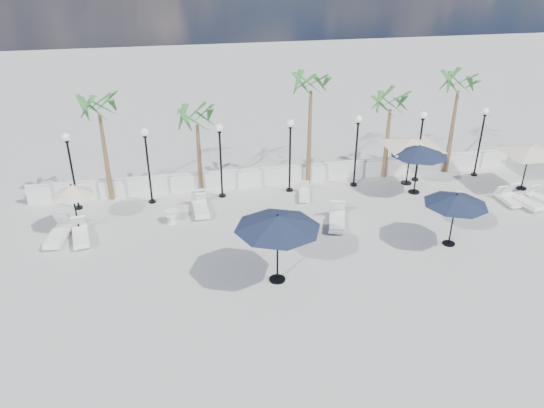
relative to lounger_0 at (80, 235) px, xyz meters
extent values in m
plane|color=#A5A5A0|center=(10.03, -3.35, -0.26)|extent=(100.00, 100.00, 0.00)
cube|color=silver|center=(10.03, 4.15, 0.19)|extent=(26.00, 0.30, 0.90)
cube|color=silver|center=(10.03, 4.15, 0.71)|extent=(26.00, 0.12, 0.08)
cylinder|color=black|center=(-0.47, 3.15, -0.21)|extent=(0.36, 0.36, 0.10)
cylinder|color=black|center=(-0.47, 3.15, 1.49)|extent=(0.10, 0.10, 3.50)
cylinder|color=black|center=(-0.47, 3.15, 3.19)|extent=(0.18, 0.18, 0.10)
sphere|color=white|center=(-0.47, 3.15, 3.40)|extent=(0.36, 0.36, 0.36)
cylinder|color=black|center=(3.03, 3.15, -0.21)|extent=(0.36, 0.36, 0.10)
cylinder|color=black|center=(3.03, 3.15, 1.49)|extent=(0.10, 0.10, 3.50)
cylinder|color=black|center=(3.03, 3.15, 3.19)|extent=(0.18, 0.18, 0.10)
sphere|color=white|center=(3.03, 3.15, 3.40)|extent=(0.36, 0.36, 0.36)
cylinder|color=black|center=(6.53, 3.15, -0.21)|extent=(0.36, 0.36, 0.10)
cylinder|color=black|center=(6.53, 3.15, 1.49)|extent=(0.10, 0.10, 3.50)
cylinder|color=black|center=(6.53, 3.15, 3.19)|extent=(0.18, 0.18, 0.10)
sphere|color=white|center=(6.53, 3.15, 3.40)|extent=(0.36, 0.36, 0.36)
cylinder|color=black|center=(10.03, 3.15, -0.21)|extent=(0.36, 0.36, 0.10)
cylinder|color=black|center=(10.03, 3.15, 1.49)|extent=(0.10, 0.10, 3.50)
cylinder|color=black|center=(10.03, 3.15, 3.19)|extent=(0.18, 0.18, 0.10)
sphere|color=white|center=(10.03, 3.15, 3.40)|extent=(0.36, 0.36, 0.36)
cylinder|color=black|center=(13.53, 3.15, -0.21)|extent=(0.36, 0.36, 0.10)
cylinder|color=black|center=(13.53, 3.15, 1.49)|extent=(0.10, 0.10, 3.50)
cylinder|color=black|center=(13.53, 3.15, 3.19)|extent=(0.18, 0.18, 0.10)
sphere|color=white|center=(13.53, 3.15, 3.40)|extent=(0.36, 0.36, 0.36)
cylinder|color=black|center=(17.03, 3.15, -0.21)|extent=(0.36, 0.36, 0.10)
cylinder|color=black|center=(17.03, 3.15, 1.49)|extent=(0.10, 0.10, 3.50)
cylinder|color=black|center=(17.03, 3.15, 3.19)|extent=(0.18, 0.18, 0.10)
sphere|color=white|center=(17.03, 3.15, 3.40)|extent=(0.36, 0.36, 0.36)
cylinder|color=black|center=(20.53, 3.15, -0.21)|extent=(0.36, 0.36, 0.10)
cylinder|color=black|center=(20.53, 3.15, 1.49)|extent=(0.10, 0.10, 3.50)
cylinder|color=black|center=(20.53, 3.15, 3.19)|extent=(0.18, 0.18, 0.10)
sphere|color=white|center=(20.53, 3.15, 3.40)|extent=(0.36, 0.36, 0.36)
cone|color=brown|center=(1.03, 3.95, 1.94)|extent=(0.28, 0.28, 4.40)
cone|color=brown|center=(5.53, 3.95, 1.54)|extent=(0.28, 0.28, 3.60)
cone|color=brown|center=(11.23, 3.95, 2.24)|extent=(0.28, 0.28, 5.00)
cone|color=brown|center=(15.53, 3.95, 1.64)|extent=(0.28, 0.28, 3.80)
cone|color=brown|center=(19.23, 3.95, 2.04)|extent=(0.28, 0.28, 4.60)
cube|color=silver|center=(0.00, -0.02, -0.09)|extent=(1.00, 2.07, 0.11)
cube|color=silver|center=(0.05, -0.29, 0.02)|extent=(0.85, 1.43, 0.11)
cube|color=silver|center=(-0.14, 0.77, 0.30)|extent=(0.69, 0.57, 0.62)
cube|color=silver|center=(-0.95, 0.22, -0.08)|extent=(0.99, 2.20, 0.11)
cube|color=silver|center=(-0.99, -0.07, 0.04)|extent=(0.85, 1.51, 0.11)
cube|color=silver|center=(-0.83, 1.07, 0.34)|extent=(0.73, 0.59, 0.66)
cube|color=silver|center=(5.32, 1.67, -0.09)|extent=(0.76, 2.08, 0.11)
cube|color=silver|center=(5.33, 1.39, 0.03)|extent=(0.70, 1.41, 0.11)
cube|color=silver|center=(5.29, 2.50, 0.32)|extent=(0.66, 0.51, 0.64)
cube|color=silver|center=(5.39, 1.74, -0.12)|extent=(0.57, 1.65, 0.09)
cube|color=silver|center=(5.38, 1.52, -0.02)|extent=(0.53, 1.12, 0.09)
cube|color=silver|center=(5.40, 2.41, 0.21)|extent=(0.52, 0.40, 0.51)
cube|color=silver|center=(10.60, 2.24, -0.13)|extent=(0.88, 1.67, 0.09)
cube|color=silver|center=(10.55, 2.03, -0.03)|extent=(0.73, 1.16, 0.09)
cube|color=silver|center=(10.74, 2.87, 0.19)|extent=(0.57, 0.48, 0.50)
cube|color=silver|center=(11.35, -0.85, -0.08)|extent=(1.34, 2.23, 0.11)
cube|color=silver|center=(11.26, -1.12, 0.04)|extent=(1.08, 1.56, 0.11)
cube|color=silver|center=(11.62, -0.04, 0.34)|extent=(0.79, 0.68, 0.66)
cube|color=silver|center=(20.94, -0.64, -0.09)|extent=(1.19, 2.17, 0.11)
cube|color=silver|center=(21.01, -0.91, 0.04)|extent=(0.98, 1.51, 0.11)
cube|color=silver|center=(20.73, 0.17, 0.33)|extent=(0.75, 0.64, 0.65)
cube|color=silver|center=(20.34, -0.31, -0.13)|extent=(0.55, 1.60, 0.09)
cube|color=silver|center=(20.34, -0.52, -0.03)|extent=(0.51, 1.08, 0.09)
cube|color=silver|center=(20.33, 0.34, 0.19)|extent=(0.50, 0.38, 0.50)
cube|color=silver|center=(22.03, -0.54, -0.12)|extent=(0.73, 1.67, 0.09)
cube|color=silver|center=(21.95, 0.12, 0.20)|extent=(0.55, 0.44, 0.51)
cylinder|color=silver|center=(3.91, 0.71, -0.24)|extent=(0.34, 0.34, 0.03)
cylinder|color=silver|center=(3.91, 0.71, -0.05)|extent=(0.05, 0.05, 0.41)
cylinder|color=silver|center=(3.91, 0.71, 0.16)|extent=(0.44, 0.44, 0.03)
cylinder|color=silver|center=(3.96, 0.95, -0.24)|extent=(0.44, 0.44, 0.03)
cylinder|color=silver|center=(3.96, 0.95, 0.01)|extent=(0.07, 0.07, 0.53)
cylinder|color=silver|center=(3.96, 0.95, 0.29)|extent=(0.58, 0.58, 0.03)
cylinder|color=silver|center=(18.04, 0.22, -0.24)|extent=(0.41, 0.41, 0.03)
cylinder|color=silver|center=(18.04, 0.22, -0.01)|extent=(0.06, 0.06, 0.49)
cylinder|color=silver|center=(18.04, 0.22, 0.25)|extent=(0.53, 0.53, 0.03)
cylinder|color=black|center=(7.79, -4.62, -0.22)|extent=(0.63, 0.63, 0.07)
cylinder|color=black|center=(7.79, -4.62, 1.12)|extent=(0.08, 0.08, 2.74)
cone|color=black|center=(7.79, -4.62, 2.29)|extent=(3.25, 3.25, 0.50)
sphere|color=black|center=(7.79, -4.62, 2.56)|extent=(0.09, 0.09, 0.09)
cylinder|color=black|center=(16.31, 1.72, -0.22)|extent=(0.59, 0.59, 0.06)
cylinder|color=black|center=(16.31, 1.72, 1.00)|extent=(0.07, 0.07, 2.51)
cone|color=black|center=(16.31, 1.72, 2.06)|extent=(2.93, 2.93, 0.47)
sphere|color=black|center=(16.31, 1.72, 2.33)|extent=(0.08, 0.08, 0.08)
cylinder|color=black|center=(15.57, -3.40, -0.23)|extent=(0.54, 0.54, 0.06)
cylinder|color=black|center=(15.57, -3.40, 0.90)|extent=(0.07, 0.07, 2.30)
cone|color=black|center=(15.57, -3.40, 1.87)|extent=(2.69, 2.69, 0.43)
sphere|color=black|center=(15.57, -3.40, 2.11)|extent=(0.08, 0.08, 0.08)
cylinder|color=black|center=(16.39, 2.85, -0.22)|extent=(0.56, 0.56, 0.06)
cylinder|color=black|center=(16.39, 2.85, 0.99)|extent=(0.08, 0.08, 2.49)
pyramid|color=beige|center=(16.39, 2.85, 2.26)|extent=(5.50, 5.50, 0.38)
cylinder|color=black|center=(22.03, 1.06, -0.22)|extent=(0.53, 0.53, 0.06)
cylinder|color=black|center=(22.03, 1.06, 0.90)|extent=(0.07, 0.07, 2.31)
pyramid|color=beige|center=(22.03, 1.06, 2.08)|extent=(5.02, 5.02, 0.36)
cylinder|color=black|center=(-0.18, 0.88, -0.22)|extent=(0.59, 0.59, 0.06)
cylinder|color=black|center=(-0.18, 0.88, 0.84)|extent=(0.07, 0.07, 2.20)
cone|color=beige|center=(-0.18, 0.88, 1.75)|extent=(1.88, 1.88, 0.47)
sphere|color=black|center=(-0.18, 0.88, 2.01)|extent=(0.08, 0.08, 0.08)
camera|label=1|loc=(4.34, -21.15, 11.52)|focal=35.00mm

